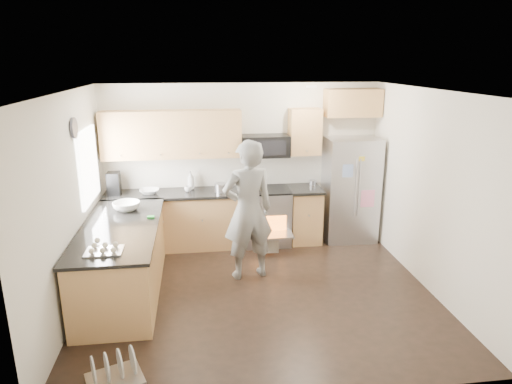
{
  "coord_description": "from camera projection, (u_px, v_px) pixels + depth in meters",
  "views": [
    {
      "loc": [
        -0.74,
        -5.35,
        2.96
      ],
      "look_at": [
        0.03,
        0.5,
        1.23
      ],
      "focal_mm": 32.0,
      "sensor_mm": 36.0,
      "label": 1
    }
  ],
  "objects": [
    {
      "name": "refrigerator",
      "position": [
        350.0,
        189.0,
        7.61
      ],
      "size": [
        0.86,
        0.69,
        1.73
      ],
      "rotation": [
        0.0,
        0.0,
        -0.02
      ],
      "color": "#B7B7BC",
      "rests_on": "ground"
    },
    {
      "name": "person",
      "position": [
        248.0,
        210.0,
        6.21
      ],
      "size": [
        0.8,
        0.61,
        1.95
      ],
      "primitive_type": "imported",
      "rotation": [
        0.0,
        0.0,
        3.37
      ],
      "color": "gray",
      "rests_on": "ground"
    },
    {
      "name": "room_shell",
      "position": [
        256.0,
        169.0,
        5.56
      ],
      "size": [
        4.54,
        4.04,
        2.62
      ],
      "color": "silver",
      "rests_on": "ground"
    },
    {
      "name": "peninsula",
      "position": [
        123.0,
        259.0,
        5.91
      ],
      "size": [
        0.96,
        2.36,
        1.04
      ],
      "color": "#B68A49",
      "rests_on": "ground"
    },
    {
      "name": "dish_rack",
      "position": [
        114.0,
        373.0,
        4.34
      ],
      "size": [
        0.62,
        0.56,
        0.31
      ],
      "rotation": [
        0.0,
        0.0,
        0.36
      ],
      "color": "#B7B7BC",
      "rests_on": "ground"
    },
    {
      "name": "stove_range",
      "position": [
        266.0,
        204.0,
        7.48
      ],
      "size": [
        0.76,
        0.97,
        1.79
      ],
      "color": "#B7B7BC",
      "rests_on": "ground"
    },
    {
      "name": "ground",
      "position": [
        259.0,
        292.0,
        6.02
      ],
      "size": [
        4.5,
        4.5,
        0.0
      ],
      "primitive_type": "plane",
      "color": "black",
      "rests_on": "ground"
    },
    {
      "name": "back_cabinet_run",
      "position": [
        208.0,
        188.0,
        7.33
      ],
      "size": [
        4.45,
        0.64,
        2.5
      ],
      "color": "#B68A49",
      "rests_on": "ground"
    }
  ]
}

